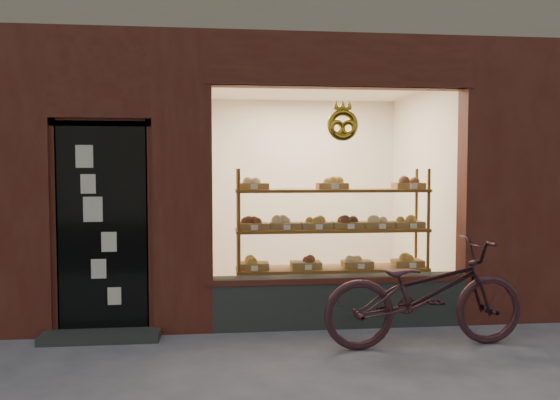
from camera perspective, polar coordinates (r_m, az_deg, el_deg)
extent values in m
cube|color=#252D2A|center=(6.00, 6.23, -10.45)|extent=(2.70, 0.25, 0.55)
cube|color=black|center=(5.79, -18.03, -2.79)|extent=(0.90, 0.04, 2.15)
cube|color=#252D2A|center=(5.84, -18.19, -13.36)|extent=(1.15, 0.35, 0.08)
torus|color=gold|center=(5.75, 6.56, 7.78)|extent=(0.33, 0.07, 0.33)
cube|color=brown|center=(6.46, 5.40, -11.52)|extent=(2.20, 0.45, 0.04)
cube|color=brown|center=(6.35, 5.42, -7.15)|extent=(2.20, 0.45, 0.03)
cube|color=brown|center=(6.29, 5.44, -3.11)|extent=(2.20, 0.45, 0.04)
cube|color=brown|center=(6.25, 5.46, 0.99)|extent=(2.20, 0.45, 0.04)
cylinder|color=brown|center=(5.99, -4.31, -4.86)|extent=(0.04, 0.04, 1.70)
cylinder|color=brown|center=(6.42, 15.22, -4.43)|extent=(0.04, 0.04, 1.70)
cylinder|color=brown|center=(6.37, -4.42, -4.38)|extent=(0.04, 0.04, 1.70)
cylinder|color=brown|center=(6.78, 14.02, -4.01)|extent=(0.04, 0.04, 1.70)
cube|color=olive|center=(6.23, -2.78, -6.86)|extent=(0.34, 0.24, 0.07)
sphere|color=olive|center=(6.21, -2.78, -6.08)|extent=(0.11, 0.11, 0.11)
cube|color=silver|center=(6.04, -2.68, -7.16)|extent=(0.07, 0.01, 0.05)
cube|color=olive|center=(6.29, 2.72, -6.76)|extent=(0.34, 0.24, 0.07)
sphere|color=#512917|center=(6.27, 2.73, -5.99)|extent=(0.11, 0.11, 0.11)
cube|color=silver|center=(6.11, 2.99, -7.05)|extent=(0.08, 0.01, 0.05)
cube|color=olive|center=(6.41, 8.07, -6.60)|extent=(0.34, 0.24, 0.07)
sphere|color=#CEBB74|center=(6.39, 8.08, -5.85)|extent=(0.11, 0.11, 0.11)
cube|color=silver|center=(6.23, 8.49, -6.88)|extent=(0.07, 0.01, 0.05)
cube|color=olive|center=(6.58, 13.18, -6.40)|extent=(0.34, 0.24, 0.07)
sphere|color=olive|center=(6.56, 13.19, -5.67)|extent=(0.11, 0.11, 0.11)
cube|color=silver|center=(6.40, 13.73, -6.66)|extent=(0.08, 0.01, 0.05)
cube|color=olive|center=(6.16, -2.79, -2.73)|extent=(0.34, 0.24, 0.07)
sphere|color=#512917|center=(6.16, -2.79, -1.95)|extent=(0.11, 0.11, 0.11)
cube|color=silver|center=(5.98, -2.69, -2.91)|extent=(0.07, 0.01, 0.06)
cube|color=olive|center=(6.20, 0.54, -2.70)|extent=(0.34, 0.24, 0.07)
sphere|color=#CEBB74|center=(6.19, 0.54, -1.92)|extent=(0.11, 0.11, 0.11)
cube|color=silver|center=(6.01, 0.74, -2.88)|extent=(0.08, 0.01, 0.06)
cube|color=olive|center=(6.25, 3.82, -2.66)|extent=(0.34, 0.24, 0.07)
sphere|color=olive|center=(6.24, 3.83, -1.88)|extent=(0.11, 0.11, 0.11)
cube|color=silver|center=(6.07, 4.12, -2.83)|extent=(0.07, 0.01, 0.06)
cube|color=olive|center=(6.32, 7.05, -2.61)|extent=(0.34, 0.24, 0.07)
sphere|color=#512917|center=(6.31, 7.05, -1.84)|extent=(0.11, 0.11, 0.11)
cube|color=silver|center=(6.14, 7.44, -2.78)|extent=(0.07, 0.01, 0.06)
cube|color=olive|center=(6.41, 10.18, -2.55)|extent=(0.34, 0.24, 0.07)
sphere|color=#CEBB74|center=(6.40, 10.19, -1.80)|extent=(0.11, 0.11, 0.11)
cube|color=silver|center=(6.23, 10.66, -2.72)|extent=(0.08, 0.01, 0.06)
cube|color=olive|center=(6.52, 13.23, -2.49)|extent=(0.34, 0.24, 0.07)
sphere|color=olive|center=(6.51, 13.24, -1.75)|extent=(0.11, 0.11, 0.11)
cube|color=silver|center=(6.34, 13.78, -2.65)|extent=(0.08, 0.01, 0.06)
cube|color=olive|center=(6.14, -2.80, 1.45)|extent=(0.34, 0.24, 0.07)
sphere|color=#CEBB74|center=(6.13, -2.80, 2.25)|extent=(0.11, 0.11, 0.11)
cube|color=silver|center=(5.95, -2.70, 1.40)|extent=(0.07, 0.01, 0.06)
cube|color=olive|center=(6.25, 5.46, 1.47)|extent=(0.34, 0.24, 0.07)
sphere|color=olive|center=(6.25, 5.47, 2.25)|extent=(0.11, 0.11, 0.11)
cube|color=silver|center=(6.07, 5.81, 1.42)|extent=(0.07, 0.01, 0.06)
cube|color=olive|center=(6.49, 13.28, 1.46)|extent=(0.34, 0.24, 0.07)
sphere|color=#512917|center=(6.49, 13.29, 2.21)|extent=(0.11, 0.11, 0.11)
cube|color=silver|center=(6.32, 13.83, 1.41)|extent=(0.08, 0.01, 0.06)
imported|color=#30181E|center=(5.43, 14.87, -9.36)|extent=(1.99, 0.77, 1.03)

